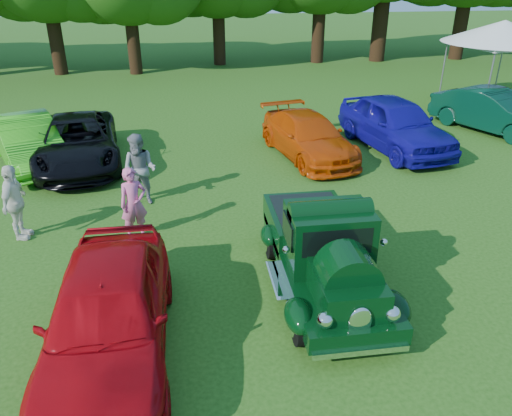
{
  "coord_description": "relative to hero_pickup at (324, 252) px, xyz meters",
  "views": [
    {
      "loc": [
        -0.75,
        -7.0,
        5.63
      ],
      "look_at": [
        0.58,
        2.16,
        1.1
      ],
      "focal_mm": 35.0,
      "sensor_mm": 36.0,
      "label": 1
    }
  ],
  "objects": [
    {
      "name": "ground",
      "position": [
        -1.67,
        -0.8,
        -0.76
      ],
      "size": [
        120.0,
        120.0,
        0.0
      ],
      "primitive_type": "plane",
      "color": "#214B11",
      "rests_on": "ground"
    },
    {
      "name": "hero_pickup",
      "position": [
        0.0,
        0.0,
        0.0
      ],
      "size": [
        2.1,
        4.5,
        1.76
      ],
      "color": "black",
      "rests_on": "ground"
    },
    {
      "name": "red_convertible",
      "position": [
        -3.79,
        -1.33,
        0.03
      ],
      "size": [
        1.88,
        4.64,
        1.58
      ],
      "primitive_type": "imported",
      "rotation": [
        0.0,
        0.0,
        0.0
      ],
      "color": "#AA070E",
      "rests_on": "ground"
    },
    {
      "name": "back_car_lime",
      "position": [
        -7.25,
        7.68,
        -0.02
      ],
      "size": [
        3.3,
        4.77,
        1.49
      ],
      "primitive_type": "imported",
      "rotation": [
        0.0,
        0.0,
        0.42
      ],
      "color": "#2FA516",
      "rests_on": "ground"
    },
    {
      "name": "back_car_black",
      "position": [
        -5.77,
        7.48,
        -0.04
      ],
      "size": [
        3.19,
        5.54,
        1.45
      ],
      "primitive_type": "imported",
      "rotation": [
        0.0,
        0.0,
        0.16
      ],
      "color": "black",
      "rests_on": "ground"
    },
    {
      "name": "back_car_orange",
      "position": [
        1.43,
        7.17,
        -0.09
      ],
      "size": [
        2.79,
        4.9,
        1.34
      ],
      "primitive_type": "imported",
      "rotation": [
        0.0,
        0.0,
        0.21
      ],
      "color": "#BD3C06",
      "rests_on": "ground"
    },
    {
      "name": "back_car_blue",
      "position": [
        4.49,
        7.53,
        0.09
      ],
      "size": [
        2.89,
        5.3,
        1.71
      ],
      "primitive_type": "imported",
      "rotation": [
        0.0,
        0.0,
        0.18
      ],
      "color": "#110C87",
      "rests_on": "ground"
    },
    {
      "name": "back_car_green",
      "position": [
        8.84,
        8.83,
        0.0
      ],
      "size": [
        3.44,
        4.88,
        1.53
      ],
      "primitive_type": "imported",
      "rotation": [
        0.0,
        0.0,
        0.44
      ],
      "color": "black",
      "rests_on": "ground"
    },
    {
      "name": "spectator_pink",
      "position": [
        -3.69,
        2.51,
        0.08
      ],
      "size": [
        0.72,
        0.6,
        1.68
      ],
      "primitive_type": "imported",
      "rotation": [
        0.0,
        0.0,
        0.37
      ],
      "color": "#DF5B95",
      "rests_on": "ground"
    },
    {
      "name": "spectator_grey",
      "position": [
        -3.66,
        4.34,
        0.16
      ],
      "size": [
        1.09,
        0.98,
        1.85
      ],
      "primitive_type": "imported",
      "rotation": [
        0.0,
        0.0,
        -0.37
      ],
      "color": "gray",
      "rests_on": "ground"
    },
    {
      "name": "spectator_white",
      "position": [
        -6.29,
        2.84,
        0.12
      ],
      "size": [
        0.54,
        1.07,
        1.76
      ],
      "primitive_type": "imported",
      "rotation": [
        0.0,
        0.0,
        1.46
      ],
      "color": "silver",
      "rests_on": "ground"
    },
    {
      "name": "canopy_tent",
      "position": [
        10.63,
        11.94,
        2.38
      ],
      "size": [
        5.44,
        5.44,
        3.61
      ],
      "rotation": [
        0.0,
        0.0,
        0.14
      ],
      "color": "silver",
      "rests_on": "ground"
    }
  ]
}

